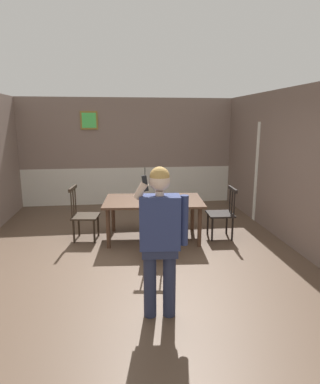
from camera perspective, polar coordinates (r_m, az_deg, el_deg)
name	(u,v)px	position (r m, az deg, el deg)	size (l,w,h in m)	color
ground_plane	(136,256)	(5.33, -4.21, -11.14)	(7.65, 7.65, 0.00)	brown
room_back_partition	(128,154)	(8.41, -5.67, 6.66)	(5.44, 0.17, 2.68)	gray
room_right_partition	(303,170)	(5.77, 23.66, 3.49)	(0.13, 6.95, 2.68)	#756056
dining_table	(153,204)	(5.88, -1.15, -2.09)	(1.83, 1.20, 0.73)	#4C3323
chair_near_window	(155,229)	(5.05, -0.91, -6.57)	(0.47, 0.47, 1.04)	#513823
chair_by_doorway	(83,215)	(6.04, -13.26, -3.87)	(0.51, 0.51, 0.98)	#2D2319
chair_at_table_head	(222,213)	(6.09, 10.85, -3.62)	(0.48, 0.48, 0.94)	black
person_figure	(160,233)	(3.47, 0.05, -7.21)	(0.58, 0.26, 1.67)	#282E49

